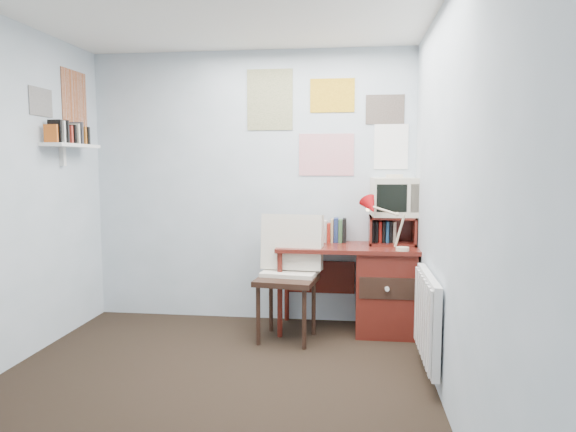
# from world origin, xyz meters

# --- Properties ---
(ground) EXTENTS (3.50, 3.50, 0.00)m
(ground) POSITION_xyz_m (0.00, 0.00, 0.00)
(ground) COLOR black
(ground) RESTS_ON ground
(back_wall) EXTENTS (3.00, 0.02, 2.50)m
(back_wall) POSITION_xyz_m (0.00, 1.75, 1.25)
(back_wall) COLOR silver
(back_wall) RESTS_ON ground
(right_wall) EXTENTS (0.02, 3.50, 2.50)m
(right_wall) POSITION_xyz_m (1.50, 0.00, 1.25)
(right_wall) COLOR silver
(right_wall) RESTS_ON ground
(desk) EXTENTS (1.20, 0.55, 0.76)m
(desk) POSITION_xyz_m (1.17, 1.48, 0.41)
(desk) COLOR #5D1C15
(desk) RESTS_ON ground
(desk_chair) EXTENTS (0.58, 0.56, 1.01)m
(desk_chair) POSITION_xyz_m (0.41, 1.18, 0.51)
(desk_chair) COLOR black
(desk_chair) RESTS_ON ground
(desk_lamp) EXTENTS (0.29, 0.26, 0.39)m
(desk_lamp) POSITION_xyz_m (1.35, 1.26, 0.96)
(desk_lamp) COLOR red
(desk_lamp) RESTS_ON desk
(tv_riser) EXTENTS (0.40, 0.30, 0.25)m
(tv_riser) POSITION_xyz_m (1.29, 1.59, 0.89)
(tv_riser) COLOR #5D1C15
(tv_riser) RESTS_ON desk
(crt_tv) EXTENTS (0.41, 0.38, 0.37)m
(crt_tv) POSITION_xyz_m (1.30, 1.61, 1.19)
(crt_tv) COLOR beige
(crt_tv) RESTS_ON tv_riser
(book_row) EXTENTS (0.60, 0.14, 0.22)m
(book_row) POSITION_xyz_m (0.66, 1.66, 0.87)
(book_row) COLOR #5D1C15
(book_row) RESTS_ON desk
(radiator) EXTENTS (0.09, 0.80, 0.60)m
(radiator) POSITION_xyz_m (1.46, 0.55, 0.42)
(radiator) COLOR white
(radiator) RESTS_ON right_wall
(wall_shelf) EXTENTS (0.20, 0.62, 0.24)m
(wall_shelf) POSITION_xyz_m (-1.40, 1.10, 1.62)
(wall_shelf) COLOR white
(wall_shelf) RESTS_ON left_wall
(posters_back) EXTENTS (1.20, 0.01, 0.90)m
(posters_back) POSITION_xyz_m (0.70, 1.74, 1.85)
(posters_back) COLOR white
(posters_back) RESTS_ON back_wall
(posters_left) EXTENTS (0.01, 0.70, 0.60)m
(posters_left) POSITION_xyz_m (-1.49, 1.10, 2.00)
(posters_left) COLOR white
(posters_left) RESTS_ON left_wall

